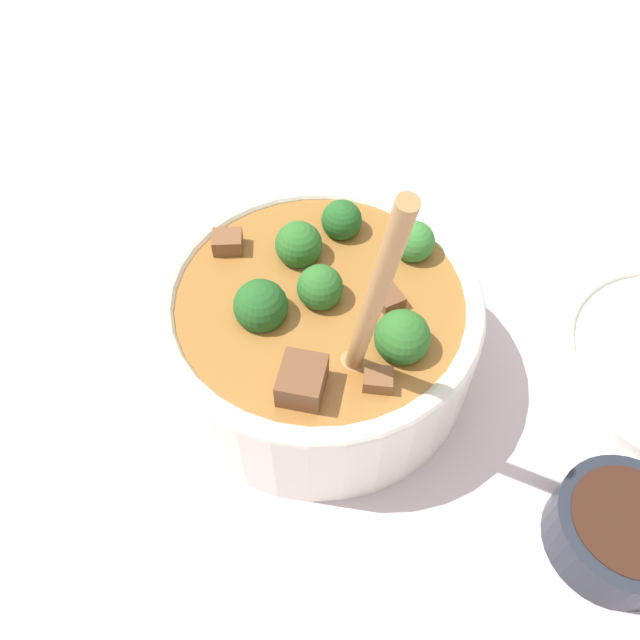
{
  "coord_description": "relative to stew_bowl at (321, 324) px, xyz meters",
  "views": [
    {
      "loc": [
        0.23,
        -0.2,
        0.46
      ],
      "look_at": [
        0.0,
        0.0,
        0.06
      ],
      "focal_mm": 35.0,
      "sensor_mm": 36.0,
      "label": 1
    }
  ],
  "objects": [
    {
      "name": "ground_plane",
      "position": [
        -0.0,
        -0.0,
        -0.06
      ],
      "size": [
        4.0,
        4.0,
        0.0
      ],
      "primitive_type": "plane",
      "color": "silver"
    },
    {
      "name": "stew_bowl",
      "position": [
        0.0,
        0.0,
        0.0
      ],
      "size": [
        0.26,
        0.26,
        0.28
      ],
      "color": "white",
      "rests_on": "ground_plane"
    },
    {
      "name": "condiment_bowl",
      "position": [
        0.26,
        0.05,
        -0.03
      ],
      "size": [
        0.1,
        0.1,
        0.04
      ],
      "color": "#232833",
      "rests_on": "ground_plane"
    }
  ]
}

